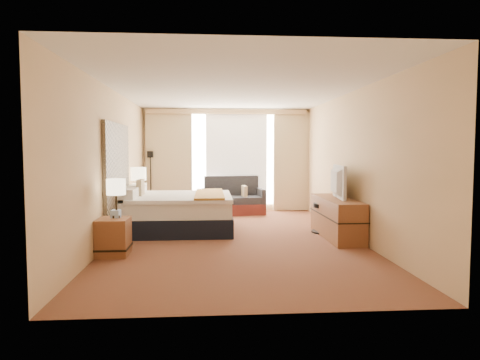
{
  "coord_description": "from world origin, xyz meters",
  "views": [
    {
      "loc": [
        -0.45,
        -7.44,
        1.56
      ],
      "look_at": [
        0.12,
        0.4,
        1.01
      ],
      "focal_mm": 32.0,
      "sensor_mm": 36.0,
      "label": 1
    }
  ],
  "objects": [
    {
      "name": "television",
      "position": [
        1.78,
        0.06,
        1.0
      ],
      "size": [
        0.25,
        1.03,
        0.59
      ],
      "primitive_type": "imported",
      "rotation": [
        0.0,
        0.0,
        1.45
      ],
      "color": "black",
      "rests_on": "media_dresser"
    },
    {
      "name": "nightstand_left",
      "position": [
        -1.87,
        -1.05,
        0.28
      ],
      "size": [
        0.45,
        0.52,
        0.55
      ],
      "primitive_type": "cube",
      "color": "brown",
      "rests_on": "floor"
    },
    {
      "name": "desk_chair",
      "position": [
        1.81,
        0.43,
        0.48
      ],
      "size": [
        0.53,
        0.53,
        1.09
      ],
      "rotation": [
        0.0,
        0.0,
        -0.18
      ],
      "color": "black",
      "rests_on": "floor"
    },
    {
      "name": "wall_front",
      "position": [
        0.0,
        -3.5,
        1.3
      ],
      "size": [
        4.2,
        0.02,
        2.6
      ],
      "primitive_type": "cube",
      "color": "#E2B98A",
      "rests_on": "ground"
    },
    {
      "name": "lamp_left",
      "position": [
        -1.83,
        -1.0,
        1.0
      ],
      "size": [
        0.28,
        0.28,
        0.58
      ],
      "color": "black",
      "rests_on": "nightstand_left"
    },
    {
      "name": "tissue_box",
      "position": [
        -1.84,
        -0.99,
        0.61
      ],
      "size": [
        0.14,
        0.14,
        0.12
      ],
      "primitive_type": "cube",
      "rotation": [
        0.0,
        0.0,
        -0.11
      ],
      "color": "#8EADDB",
      "rests_on": "nightstand_left"
    },
    {
      "name": "wall_back",
      "position": [
        0.0,
        3.5,
        1.3
      ],
      "size": [
        4.2,
        0.02,
        2.6
      ],
      "primitive_type": "cube",
      "color": "#E2B98A",
      "rests_on": "ground"
    },
    {
      "name": "wall_right",
      "position": [
        2.1,
        0.0,
        1.3
      ],
      "size": [
        0.02,
        7.0,
        2.6
      ],
      "primitive_type": "cube",
      "color": "#E2B98A",
      "rests_on": "ground"
    },
    {
      "name": "floor_lamp",
      "position": [
        -1.9,
        3.3,
        1.09
      ],
      "size": [
        0.19,
        0.19,
        1.54
      ],
      "color": "black",
      "rests_on": "floor"
    },
    {
      "name": "lamp_right",
      "position": [
        -1.9,
        1.46,
        1.06
      ],
      "size": [
        0.31,
        0.31,
        0.66
      ],
      "color": "black",
      "rests_on": "nightstand_right"
    },
    {
      "name": "media_dresser",
      "position": [
        1.83,
        0.0,
        0.35
      ],
      "size": [
        0.5,
        1.8,
        0.7
      ],
      "primitive_type": "cube",
      "color": "brown",
      "rests_on": "floor"
    },
    {
      "name": "telephone",
      "position": [
        -1.77,
        1.29,
        0.58
      ],
      "size": [
        0.19,
        0.16,
        0.06
      ],
      "primitive_type": "cube",
      "rotation": [
        0.0,
        0.0,
        0.17
      ],
      "color": "black",
      "rests_on": "nightstand_right"
    },
    {
      "name": "bed",
      "position": [
        -1.06,
        0.85,
        0.37
      ],
      "size": [
        2.06,
        1.88,
        1.0
      ],
      "color": "black",
      "rests_on": "floor"
    },
    {
      "name": "window",
      "position": [
        0.25,
        3.47,
        1.32
      ],
      "size": [
        2.3,
        0.02,
        2.3
      ],
      "primitive_type": "cube",
      "color": "white",
      "rests_on": "wall_back"
    },
    {
      "name": "ceiling",
      "position": [
        0.0,
        0.0,
        2.6
      ],
      "size": [
        4.2,
        7.0,
        0.02
      ],
      "primitive_type": "cube",
      "color": "silver",
      "rests_on": "wall_back"
    },
    {
      "name": "curtains",
      "position": [
        -0.0,
        3.39,
        1.41
      ],
      "size": [
        4.12,
        0.19,
        2.56
      ],
      "color": "beige",
      "rests_on": "floor"
    },
    {
      "name": "floor",
      "position": [
        0.0,
        0.0,
        0.0
      ],
      "size": [
        4.2,
        7.0,
        0.02
      ],
      "primitive_type": "cube",
      "color": "#5C1C1A",
      "rests_on": "ground"
    },
    {
      "name": "wall_left",
      "position": [
        -2.1,
        0.0,
        1.3
      ],
      "size": [
        0.02,
        7.0,
        2.6
      ],
      "primitive_type": "cube",
      "color": "#E2B98A",
      "rests_on": "ground"
    },
    {
      "name": "loveseat",
      "position": [
        0.14,
        2.98,
        0.3
      ],
      "size": [
        1.54,
        0.94,
        0.92
      ],
      "rotation": [
        0.0,
        0.0,
        0.11
      ],
      "color": "maroon",
      "rests_on": "floor"
    },
    {
      "name": "headboard",
      "position": [
        -2.06,
        0.2,
        1.28
      ],
      "size": [
        0.06,
        1.85,
        1.5
      ],
      "primitive_type": "cube",
      "color": "black",
      "rests_on": "wall_left"
    },
    {
      "name": "nightstand_right",
      "position": [
        -1.87,
        1.45,
        0.28
      ],
      "size": [
        0.45,
        0.52,
        0.55
      ],
      "primitive_type": "cube",
      "color": "brown",
      "rests_on": "floor"
    }
  ]
}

